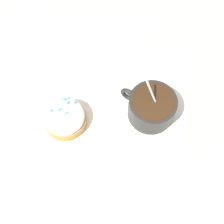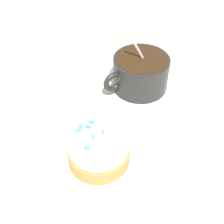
% 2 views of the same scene
% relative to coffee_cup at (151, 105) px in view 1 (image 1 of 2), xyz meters
% --- Properties ---
extents(ground_plane, '(3.00, 3.00, 0.00)m').
position_rel_coffee_cup_xyz_m(ground_plane, '(-0.09, -0.00, -0.03)').
color(ground_plane, '#C6B793').
extents(paper_napkin, '(0.36, 0.35, 0.00)m').
position_rel_coffee_cup_xyz_m(paper_napkin, '(-0.09, -0.00, -0.03)').
color(paper_napkin, white).
rests_on(paper_napkin, ground_plane).
extents(coffee_cup, '(0.11, 0.09, 0.11)m').
position_rel_coffee_cup_xyz_m(coffee_cup, '(0.00, 0.00, 0.00)').
color(coffee_cup, black).
rests_on(coffee_cup, paper_napkin).
extents(frosted_pastry, '(0.09, 0.09, 0.05)m').
position_rel_coffee_cup_xyz_m(frosted_pastry, '(-0.17, -0.02, -0.01)').
color(frosted_pastry, '#C18442').
rests_on(frosted_pastry, paper_napkin).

